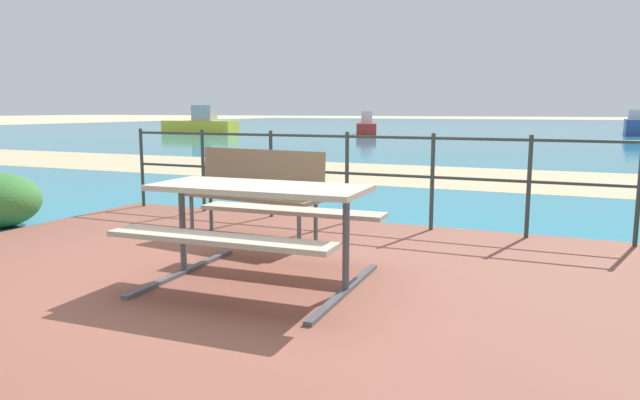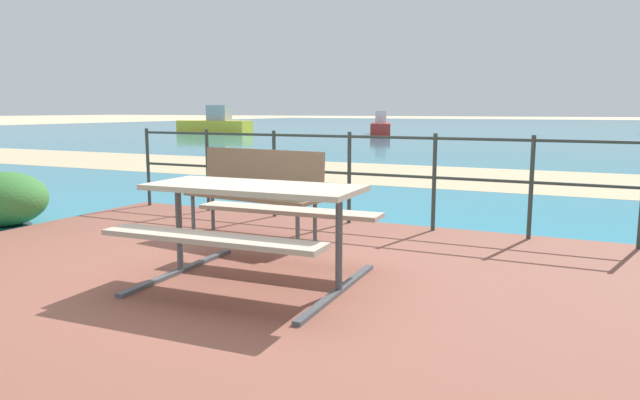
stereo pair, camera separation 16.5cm
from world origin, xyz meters
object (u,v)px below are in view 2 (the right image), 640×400
Objects in this scene: boat_mid at (381,127)px; boat_near at (214,125)px; picnic_table at (254,209)px; park_bench at (256,186)px.

boat_near is at bearing 89.60° from boat_mid.
picnic_table is 0.33× the size of boat_near.
park_bench is 28.85m from boat_near.
boat_near is at bearing 132.97° from park_bench.
park_bench reaches higher than picnic_table.
boat_near reaches higher than park_bench.
park_bench is 27.42m from boat_mid.
picnic_table is 28.92m from boat_mid.
picnic_table is at bearing -52.69° from park_bench.
boat_near is (-17.93, 24.53, -0.12)m from picnic_table.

